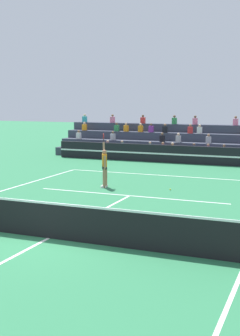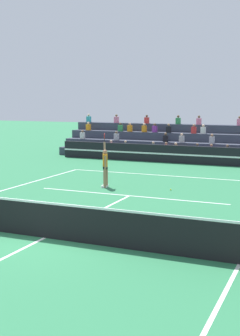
% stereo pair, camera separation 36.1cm
% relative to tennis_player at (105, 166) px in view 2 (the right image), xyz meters
% --- Properties ---
extents(ground_plane, '(120.00, 120.00, 0.00)m').
position_rel_tennis_player_xyz_m(ground_plane, '(1.72, -7.74, -0.99)').
color(ground_plane, '#2D7A4C').
extents(court_lines, '(11.10, 23.90, 0.01)m').
position_rel_tennis_player_xyz_m(court_lines, '(1.72, -7.74, -0.98)').
color(court_lines, white).
rests_on(court_lines, ground).
extents(tennis_net, '(12.00, 0.10, 1.10)m').
position_rel_tennis_player_xyz_m(tennis_net, '(1.72, -7.74, -0.44)').
color(tennis_net, black).
rests_on(tennis_net, ground).
extents(sponsor_banner_wall, '(18.00, 0.26, 1.10)m').
position_rel_tennis_player_xyz_m(sponsor_banner_wall, '(1.72, 9.06, -0.44)').
color(sponsor_banner_wall, black).
rests_on(sponsor_banner_wall, ground).
extents(bleacher_stand, '(19.98, 3.80, 2.83)m').
position_rel_tennis_player_xyz_m(bleacher_stand, '(1.71, 12.23, -0.15)').
color(bleacher_stand, '#383D4C').
rests_on(bleacher_stand, ground).
extents(tennis_player, '(0.56, 0.96, 2.46)m').
position_rel_tennis_player_xyz_m(tennis_player, '(0.00, 0.00, 0.00)').
color(tennis_player, '#9E7051').
rests_on(tennis_player, ground).
extents(tennis_ball, '(0.07, 0.07, 0.07)m').
position_rel_tennis_player_xyz_m(tennis_ball, '(2.94, 0.47, -0.95)').
color(tennis_ball, '#C6DB33').
rests_on(tennis_ball, ground).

